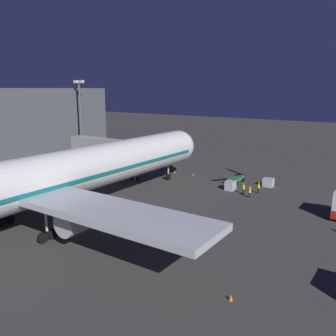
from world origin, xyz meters
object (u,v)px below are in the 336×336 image
at_px(traffic_cone_nose_starboard, 175,171).
at_px(traffic_cone_wingtip_svc_side, 231,297).
at_px(baggage_container_mid_row, 268,182).
at_px(traffic_cone_nose_port, 193,174).
at_px(airliner_at_gate, 33,183).
at_px(ground_crew_by_belt_loader, 250,192).
at_px(jet_bridge, 114,146).
at_px(baggage_container_near_belt, 230,185).
at_px(apron_floodlight_mast, 81,116).
at_px(belt_loader, 236,178).
at_px(ground_crew_near_nose_gear, 259,187).
at_px(ground_crew_marshaller_fwd, 244,188).

height_order(traffic_cone_nose_starboard, traffic_cone_wingtip_svc_side, same).
bearing_deg(baggage_container_mid_row, traffic_cone_nose_starboard, 1.65).
bearing_deg(traffic_cone_nose_port, baggage_container_mid_row, -177.86).
xyz_separation_m(airliner_at_gate, ground_crew_by_belt_loader, (-16.87, -26.82, -4.87)).
xyz_separation_m(jet_bridge, baggage_container_near_belt, (-22.70, -3.92, -5.15)).
height_order(baggage_container_mid_row, traffic_cone_nose_starboard, baggage_container_mid_row).
relative_size(apron_floodlight_mast, belt_loader, 2.50).
relative_size(jet_bridge, apron_floodlight_mast, 0.99).
height_order(belt_loader, baggage_container_mid_row, belt_loader).
distance_m(airliner_at_gate, traffic_cone_nose_starboard, 34.81).
relative_size(belt_loader, ground_crew_near_nose_gear, 4.09).
height_order(airliner_at_gate, traffic_cone_nose_port, airliner_at_gate).
bearing_deg(ground_crew_near_nose_gear, traffic_cone_nose_port, -16.64).
bearing_deg(ground_crew_by_belt_loader, belt_loader, -52.48).
bearing_deg(traffic_cone_wingtip_svc_side, ground_crew_marshaller_fwd, -69.37).
xyz_separation_m(ground_crew_near_nose_gear, ground_crew_by_belt_loader, (0.31, 3.00, -0.05)).
bearing_deg(baggage_container_near_belt, traffic_cone_nose_starboard, -19.44).
relative_size(belt_loader, traffic_cone_nose_port, 13.56).
bearing_deg(traffic_cone_nose_port, traffic_cone_wingtip_svc_side, 124.41).
height_order(ground_crew_by_belt_loader, traffic_cone_nose_starboard, ground_crew_by_belt_loader).
distance_m(apron_floodlight_mast, belt_loader, 38.24).
bearing_deg(belt_loader, baggage_container_near_belt, 103.85).
relative_size(apron_floodlight_mast, ground_crew_marshaller_fwd, 10.51).
relative_size(ground_crew_by_belt_loader, ground_crew_marshaller_fwd, 0.99).
relative_size(airliner_at_gate, jet_bridge, 3.85).
height_order(baggage_container_near_belt, traffic_cone_nose_port, baggage_container_near_belt).
distance_m(jet_bridge, baggage_container_near_belt, 23.61).
height_order(jet_bridge, baggage_container_mid_row, jet_bridge).
bearing_deg(baggage_container_mid_row, traffic_cone_nose_port, 2.14).
relative_size(baggage_container_near_belt, traffic_cone_nose_starboard, 2.88).
distance_m(baggage_container_near_belt, traffic_cone_wingtip_svc_side, 32.64).
height_order(baggage_container_near_belt, ground_crew_by_belt_loader, ground_crew_by_belt_loader).
relative_size(traffic_cone_nose_starboard, traffic_cone_wingtip_svc_side, 1.00).
bearing_deg(apron_floodlight_mast, traffic_cone_wingtip_svc_side, 148.57).
bearing_deg(jet_bridge, traffic_cone_wingtip_svc_side, 144.61).
relative_size(baggage_container_mid_row, ground_crew_marshaller_fwd, 0.95).
xyz_separation_m(apron_floodlight_mast, traffic_cone_wingtip_svc_side, (-51.59, 31.53, -10.48)).
distance_m(belt_loader, ground_crew_near_nose_gear, 7.25).
distance_m(apron_floodlight_mast, ground_crew_near_nose_gear, 43.80).
bearing_deg(traffic_cone_wingtip_svc_side, baggage_container_near_belt, -65.44).
bearing_deg(airliner_at_gate, baggage_container_near_belt, -113.30).
bearing_deg(ground_crew_marshaller_fwd, traffic_cone_nose_port, -25.34).
height_order(baggage_container_near_belt, traffic_cone_nose_starboard, baggage_container_near_belt).
xyz_separation_m(baggage_container_near_belt, ground_crew_near_nose_gear, (-4.65, -0.72, 0.23)).
bearing_deg(baggage_container_mid_row, airliner_at_gate, 63.84).
relative_size(jet_bridge, traffic_cone_nose_port, 33.67).
xyz_separation_m(jet_bridge, apron_floodlight_mast, (15.33, -5.76, 4.84)).
bearing_deg(traffic_cone_nose_starboard, jet_bridge, 48.82).
height_order(belt_loader, traffic_cone_nose_starboard, belt_loader).
bearing_deg(traffic_cone_nose_port, ground_crew_near_nose_gear, 163.36).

